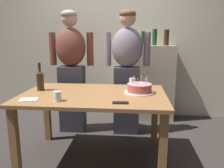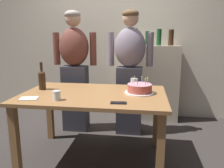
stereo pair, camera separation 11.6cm
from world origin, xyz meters
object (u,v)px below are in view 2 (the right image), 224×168
person_man_bearded (75,69)px  person_woman_cardigan (130,71)px  cell_phone (118,103)px  napkin_stack (29,98)px  water_glass_near (134,83)px  water_glass_far (57,96)px  wine_bottle (42,79)px  birthday_cake (140,89)px

person_man_bearded → person_woman_cardigan: same height
cell_phone → napkin_stack: 0.87m
water_glass_near → water_glass_far: bearing=-135.3°
water_glass_far → napkin_stack: water_glass_far is taller
water_glass_near → cell_phone: size_ratio=0.69×
person_woman_cardigan → wine_bottle: bearing=35.6°
wine_bottle → napkin_stack: 0.40m
person_man_bearded → napkin_stack: bearing=83.0°
cell_phone → person_woman_cardigan: (0.02, 1.07, 0.13)m
birthday_cake → cell_phone: bearing=-114.1°
birthday_cake → person_man_bearded: person_man_bearded is taller
water_glass_near → water_glass_far: 0.96m
cell_phone → person_man_bearded: (-0.74, 1.07, 0.13)m
birthday_cake → person_woman_cardigan: bearing=102.8°
water_glass_near → napkin_stack: bearing=-145.2°
cell_phone → napkin_stack: bearing=174.6°
water_glass_far → person_woman_cardigan: size_ratio=0.05×
wine_bottle → person_man_bearded: 0.69m
birthday_cake → napkin_stack: 1.11m
napkin_stack → wine_bottle: bearing=95.8°
water_glass_near → napkin_stack: (-0.97, -0.67, -0.05)m
birthday_cake → person_woman_cardigan: (-0.15, 0.68, 0.09)m
cell_phone → person_woman_cardigan: 1.08m
cell_phone → napkin_stack: (-0.87, 0.02, 0.00)m
water_glass_near → person_woman_cardigan: size_ratio=0.06×
wine_bottle → cell_phone: size_ratio=2.14×
cell_phone → napkin_stack: same height
water_glass_near → wine_bottle: (-1.01, -0.29, 0.07)m
water_glass_far → wine_bottle: bearing=129.7°
birthday_cake → wine_bottle: size_ratio=1.03×
birthday_cake → person_man_bearded: size_ratio=0.19×
water_glass_far → napkin_stack: size_ratio=0.55×
napkin_stack → water_glass_near: bearing=34.8°
birthday_cake → water_glass_far: birthday_cake is taller
water_glass_far → water_glass_near: bearing=44.7°
birthday_cake → wine_bottle: bearing=179.5°
cell_phone → person_woman_cardigan: bearing=84.7°
birthday_cake → wine_bottle: (-1.08, 0.01, 0.07)m
napkin_stack → person_woman_cardigan: bearing=49.7°
birthday_cake → person_man_bearded: 1.14m
wine_bottle → cell_phone: wine_bottle is taller
person_man_bearded → water_glass_far: bearing=98.3°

